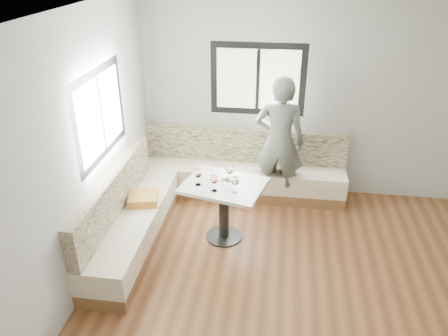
% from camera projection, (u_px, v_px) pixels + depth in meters
% --- Properties ---
extents(room, '(5.01, 5.01, 2.81)m').
position_uv_depth(room, '(331.00, 186.00, 3.80)').
color(room, brown).
rests_on(room, ground).
extents(banquette, '(2.90, 2.80, 0.95)m').
position_uv_depth(banquette, '(199.00, 191.00, 5.85)').
color(banquette, brown).
rests_on(banquette, ground).
extents(table, '(1.07, 0.92, 0.76)m').
position_uv_depth(table, '(224.00, 198.00, 5.24)').
color(table, black).
rests_on(table, ground).
extents(person, '(0.71, 0.50, 1.84)m').
position_uv_depth(person, '(279.00, 142.00, 5.86)').
color(person, '#5F655E').
rests_on(person, ground).
extents(olive_ramekin, '(0.09, 0.09, 0.04)m').
position_uv_depth(olive_ramekin, '(225.00, 177.00, 5.26)').
color(olive_ramekin, white).
rests_on(olive_ramekin, table).
extents(wine_glass_a, '(0.09, 0.09, 0.20)m').
position_uv_depth(wine_glass_a, '(198.00, 174.00, 5.07)').
color(wine_glass_a, white).
rests_on(wine_glass_a, table).
extents(wine_glass_b, '(0.09, 0.09, 0.20)m').
position_uv_depth(wine_glass_b, '(214.00, 180.00, 4.94)').
color(wine_glass_b, white).
rests_on(wine_glass_b, table).
extents(wine_glass_c, '(0.09, 0.09, 0.20)m').
position_uv_depth(wine_glass_c, '(235.00, 181.00, 4.92)').
color(wine_glass_c, white).
rests_on(wine_glass_c, table).
extents(wine_glass_d, '(0.09, 0.09, 0.20)m').
position_uv_depth(wine_glass_d, '(230.00, 170.00, 5.16)').
color(wine_glass_d, white).
rests_on(wine_glass_d, table).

